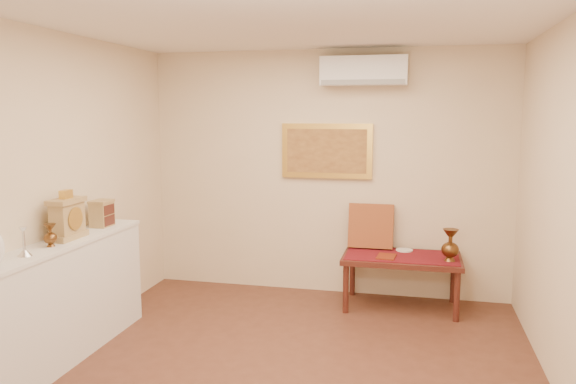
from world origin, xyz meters
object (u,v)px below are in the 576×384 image
(brass_urn_tall, at_px, (450,241))
(wooden_chest, at_px, (102,213))
(mantel_clock, at_px, (68,218))
(low_table, at_px, (402,262))
(display_ledge, at_px, (62,301))

(brass_urn_tall, xyz_separation_m, wooden_chest, (-3.15, -1.10, 0.35))
(mantel_clock, distance_m, low_table, 3.26)
(display_ledge, height_order, wooden_chest, wooden_chest)
(brass_urn_tall, distance_m, low_table, 0.55)
(brass_urn_tall, relative_size, wooden_chest, 1.61)
(brass_urn_tall, bearing_deg, low_table, 166.11)
(mantel_clock, bearing_deg, wooden_chest, 90.82)
(display_ledge, xyz_separation_m, wooden_chest, (-0.01, 0.67, 0.61))
(wooden_chest, distance_m, low_table, 3.01)
(brass_urn_tall, bearing_deg, mantel_clock, -152.64)
(mantel_clock, relative_size, low_table, 0.34)
(wooden_chest, bearing_deg, mantel_clock, -89.18)
(brass_urn_tall, relative_size, mantel_clock, 0.96)
(brass_urn_tall, height_order, low_table, brass_urn_tall)
(display_ledge, height_order, mantel_clock, mantel_clock)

